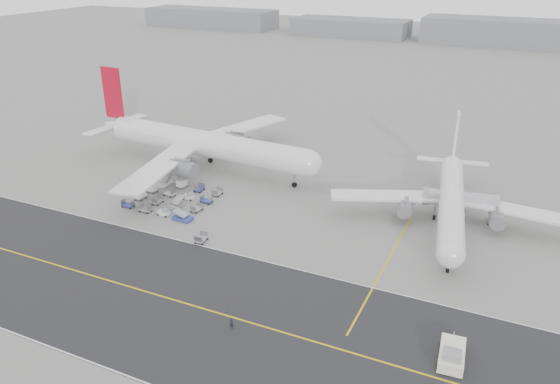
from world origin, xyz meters
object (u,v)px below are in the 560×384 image
at_px(airliner_b, 451,200).
at_px(jet_bridge, 462,201).
at_px(ground_crew_a, 232,324).
at_px(airliner_a, 201,143).
at_px(pushback_tug, 452,355).

distance_m(airliner_b, jet_bridge, 2.69).
bearing_deg(ground_crew_a, airliner_a, 128.72).
distance_m(airliner_b, pushback_tug, 40.90).
distance_m(airliner_a, jet_bridge, 60.69).
height_order(airliner_b, jet_bridge, airliner_b).
relative_size(pushback_tug, jet_bridge, 0.57).
relative_size(airliner_a, ground_crew_a, 36.33).
bearing_deg(airliner_a, airliner_b, -90.61).
relative_size(airliner_b, jet_bridge, 3.12).
bearing_deg(jet_bridge, airliner_b, -140.01).
xyz_separation_m(airliner_b, jet_bridge, (1.68, 1.94, -0.79)).
relative_size(jet_bridge, ground_crew_a, 8.68).
distance_m(pushback_tug, ground_crew_a, 29.41).
height_order(airliner_b, ground_crew_a, airliner_b).
xyz_separation_m(pushback_tug, ground_crew_a, (-28.76, -6.15, -0.13)).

